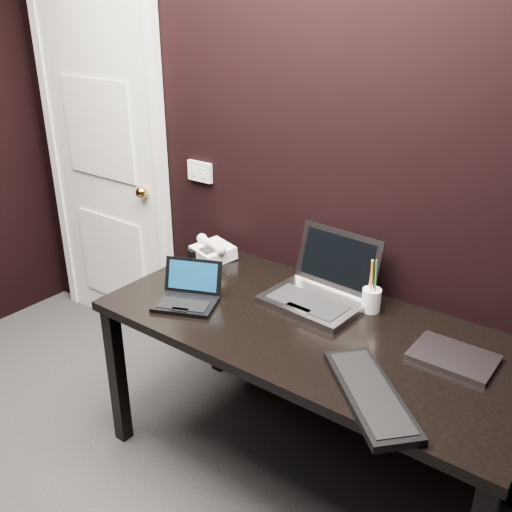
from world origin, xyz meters
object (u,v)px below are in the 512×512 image
Objects in this scene: desk_phone at (213,251)px; mobile_phone at (191,262)px; closed_laptop at (453,357)px; pen_cup at (371,299)px; desk at (311,342)px; ext_keyboard at (370,394)px; silver_laptop at (320,290)px; netbook at (188,296)px; door at (105,164)px.

desk_phone is 0.16m from mobile_phone.
pen_cup reaches higher than closed_laptop.
desk is 0.48m from ext_keyboard.
mobile_phone is 0.41× the size of pen_cup.
desk is 0.78m from desk_phone.
silver_laptop reaches higher than ext_keyboard.
desk_phone reaches higher than desk.
ext_keyboard is at bearing -7.21° from netbook.
closed_laptop is 1.22× the size of desk_phone.
door reaches higher than closed_laptop.
pen_cup is (0.13, 0.24, 0.13)m from desk.
desk is 4.04× the size of silver_laptop.
mobile_phone is at bearing 130.37° from netbook.
pen_cup is (-0.26, 0.52, 0.04)m from ext_keyboard.
silver_laptop is at bearing -165.25° from pen_cup.
desk is 7.44× the size of pen_cup.
pen_cup is at bearing 9.86° from mobile_phone.
mobile_phone is at bearing -170.14° from pen_cup.
pen_cup is at bearing 116.32° from ext_keyboard.
silver_laptop is at bearing 112.96° from desk.
ext_keyboard is (0.91, -0.11, -0.02)m from netbook.
door is 1.26× the size of desk.
mobile_phone is at bearing 161.82° from ext_keyboard.
door reaches higher than pen_cup.
door reaches higher than desk_phone.
door is at bearing 172.79° from closed_laptop.
ext_keyboard is at bearing -110.53° from closed_laptop.
desk is 0.55m from closed_laptop.
door is at bearing 172.33° from desk_phone.
pen_cup is at bearing 31.89° from netbook.
silver_laptop is at bearing 171.67° from closed_laptop.
ext_keyboard is 1.24m from desk_phone.
door is 9.37× the size of pen_cup.
desk is 0.24m from silver_laptop.
ext_keyboard is 4.96× the size of mobile_phone.
silver_laptop reaches higher than desk_phone.
silver_laptop is 1.46× the size of closed_laptop.
ext_keyboard is at bearing -63.68° from pen_cup.
mobile_phone is 0.88m from pen_cup.
desk_phone is (-1.12, 0.52, 0.03)m from ext_keyboard.
desk is at bearing -12.82° from door.
pen_cup is (0.65, 0.40, 0.02)m from netbook.
door is at bearing 173.22° from silver_laptop.
pen_cup is at bearing 159.86° from closed_laptop.
desk is 7.21× the size of desk_phone.
netbook is at bearing -25.24° from door.
desk_phone is at bearing 89.78° from mobile_phone.
door is 2.16m from ext_keyboard.
desk_phone is (-0.65, 0.06, -0.01)m from silver_laptop.
netbook is (1.13, -0.53, -0.27)m from door.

